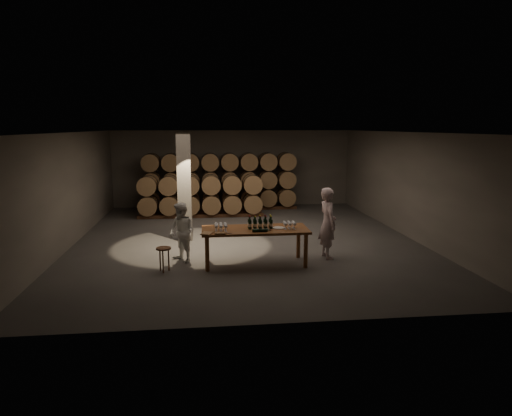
{
  "coord_description": "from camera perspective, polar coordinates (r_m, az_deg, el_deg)",
  "views": [
    {
      "loc": [
        -1.22,
        -13.33,
        3.37
      ],
      "look_at": [
        0.22,
        -0.77,
        1.1
      ],
      "focal_mm": 32.0,
      "sensor_mm": 36.0,
      "label": 1
    }
  ],
  "objects": [
    {
      "name": "notebook_corner",
      "position": [
        10.69,
        -6.17,
        -3.18
      ],
      "size": [
        0.32,
        0.35,
        0.03
      ],
      "primitive_type": "cube",
      "rotation": [
        0.0,
        0.0,
        -0.34
      ],
      "color": "brown",
      "rests_on": "tasting_table"
    },
    {
      "name": "plate",
      "position": [
        11.24,
        2.83,
        -2.49
      ],
      "size": [
        0.3,
        0.3,
        0.02
      ],
      "primitive_type": "cylinder",
      "color": "silver",
      "rests_on": "tasting_table"
    },
    {
      "name": "barrel_stack_back",
      "position": [
        18.67,
        -4.52,
        3.47
      ],
      "size": [
        6.26,
        0.95,
        2.31
      ],
      "color": "#512E1C",
      "rests_on": "ground"
    },
    {
      "name": "room",
      "position": [
        13.66,
        -8.94,
        2.61
      ],
      "size": [
        12.0,
        12.0,
        12.0
      ],
      "color": "#4B4846",
      "rests_on": "ground"
    },
    {
      "name": "tasting_table",
      "position": [
        11.2,
        -0.12,
        -3.11
      ],
      "size": [
        2.6,
        1.1,
        0.9
      ],
      "color": "brown",
      "rests_on": "ground"
    },
    {
      "name": "pen",
      "position": [
        10.69,
        -3.43,
        -3.18
      ],
      "size": [
        0.14,
        0.05,
        0.01
      ],
      "primitive_type": "cylinder",
      "rotation": [
        0.0,
        1.57,
        -0.28
      ],
      "color": "black",
      "rests_on": "tasting_table"
    },
    {
      "name": "bottle_cluster",
      "position": [
        11.18,
        0.52,
        -1.98
      ],
      "size": [
        0.6,
        0.23,
        0.32
      ],
      "color": "black",
      "rests_on": "tasting_table"
    },
    {
      "name": "notebook_near",
      "position": [
        10.68,
        -4.48,
        -3.15
      ],
      "size": [
        0.25,
        0.2,
        0.03
      ],
      "primitive_type": "cube",
      "rotation": [
        0.0,
        0.0,
        -0.08
      ],
      "color": "brown",
      "rests_on": "tasting_table"
    },
    {
      "name": "glass_cluster_left",
      "position": [
        10.97,
        -4.42,
        -2.19
      ],
      "size": [
        0.3,
        0.41,
        0.17
      ],
      "color": "silver",
      "rests_on": "tasting_table"
    },
    {
      "name": "stool",
      "position": [
        10.93,
        -11.47,
        -5.41
      ],
      "size": [
        0.35,
        0.35,
        0.58
      ],
      "rotation": [
        0.0,
        0.0,
        -0.1
      ],
      "color": "#512E1C",
      "rests_on": "ground"
    },
    {
      "name": "lying_bottles",
      "position": [
        10.82,
        0.55,
        -2.8
      ],
      "size": [
        0.46,
        0.08,
        0.08
      ],
      "color": "black",
      "rests_on": "tasting_table"
    },
    {
      "name": "glass_cluster_right",
      "position": [
        11.2,
        4.2,
        -1.94
      ],
      "size": [
        0.3,
        0.3,
        0.17
      ],
      "color": "silver",
      "rests_on": "tasting_table"
    },
    {
      "name": "barrel_stack_front",
      "position": [
        17.32,
        -6.91,
        1.66
      ],
      "size": [
        4.7,
        0.95,
        1.57
      ],
      "color": "#512E1C",
      "rests_on": "ground"
    },
    {
      "name": "person_man",
      "position": [
        11.86,
        8.95,
        -1.87
      ],
      "size": [
        0.52,
        0.72,
        1.84
      ],
      "primitive_type": "imported",
      "rotation": [
        0.0,
        0.0,
        1.7
      ],
      "color": "beige",
      "rests_on": "ground"
    },
    {
      "name": "person_woman",
      "position": [
        11.56,
        -9.28,
        -3.05
      ],
      "size": [
        0.9,
        0.93,
        1.5
      ],
      "primitive_type": "imported",
      "rotation": [
        0.0,
        0.0,
        -0.91
      ],
      "color": "white",
      "rests_on": "ground"
    }
  ]
}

